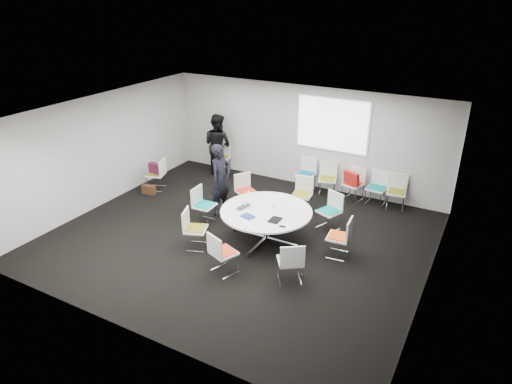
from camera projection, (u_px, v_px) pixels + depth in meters
The scene contains 31 objects.
room_shell at pixel (243, 181), 9.65m from camera, with size 8.08×7.08×2.88m.
conference_table at pixel (266, 219), 9.96m from camera, with size 2.00×2.00×0.73m.
projection_screen at pixel (332, 125), 11.93m from camera, with size 1.90×0.03×1.35m, color white.
chair_ring_a at pixel (338, 244), 9.45m from camera, with size 0.49×0.50×0.88m.
chair_ring_b at pixel (329, 218), 10.52m from camera, with size 0.60×0.59×0.88m.
chair_ring_c at pixel (302, 201), 11.36m from camera, with size 0.52×0.51×0.88m.
chair_ring_d at pixel (246, 198), 11.54m from camera, with size 0.62×0.63×0.88m.
chair_ring_e at pixel (204, 212), 10.81m from camera, with size 0.47×0.48×0.88m.
chair_ring_f at pixel (196, 236), 9.76m from camera, with size 0.58×0.59×0.88m.
chair_ring_g at pixel (223, 260), 8.90m from camera, with size 0.59×0.58×0.88m.
chair_ring_h at pixel (290, 269), 8.62m from camera, with size 0.63×0.63×0.88m.
chair_back_a at pixel (305, 180), 12.58m from camera, with size 0.47×0.46×0.88m.
chair_back_b at pixel (327, 185), 12.27m from camera, with size 0.56×0.55×0.88m.
chair_back_c at pixel (353, 190), 11.97m from camera, with size 0.55×0.55×0.88m.
chair_back_d at pixel (376, 194), 11.73m from camera, with size 0.50×0.48×0.88m.
chair_back_e at pixel (396, 198), 11.50m from camera, with size 0.51×0.50×0.88m.
chair_spare_left at pixel (157, 180), 12.60m from camera, with size 0.57×0.58×0.88m.
chair_person_back at pixel (221, 163), 13.79m from camera, with size 0.52×0.51×0.88m.
person_main at pixel (221, 180), 11.02m from camera, with size 0.65×0.43×1.78m, color black.
person_back at pixel (218, 145), 13.39m from camera, with size 0.89×0.70×1.84m, color black.
laptop at pixel (245, 207), 9.96m from camera, with size 0.37×0.24×0.03m, color #333338.
laptop_lid at pixel (247, 198), 10.12m from camera, with size 0.30×0.02×0.22m, color silver.
notebook_black at pixel (275, 220), 9.44m from camera, with size 0.22×0.30×0.02m, color black.
tablet_folio at pixel (248, 216), 9.58m from camera, with size 0.26×0.20×0.03m, color navy.
papers_right at pixel (295, 211), 9.83m from camera, with size 0.30×0.21×0.00m, color silver.
papers_front at pixel (295, 218), 9.54m from camera, with size 0.30×0.21×0.00m, color white.
cup at pixel (274, 205), 10.00m from camera, with size 0.08×0.08×0.09m, color white.
phone at pixel (283, 226), 9.20m from camera, with size 0.14×0.07×0.01m, color black.
maroon_bag at pixel (155, 168), 12.46m from camera, with size 0.40×0.14×0.28m, color #531634.
brown_bag at pixel (149, 190), 12.39m from camera, with size 0.36×0.16×0.24m, color #3D2413.
red_jacket at pixel (352, 178), 11.62m from camera, with size 0.44×0.10×0.35m, color #B01D15.
Camera 1 is at (4.62, -7.67, 5.15)m, focal length 32.00 mm.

